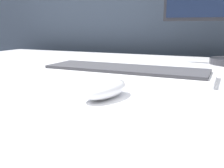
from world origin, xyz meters
The scene contains 3 objects.
partition_panel centered at (0.00, 0.66, 0.70)m, with size 5.00×0.03×1.41m.
computer_mouse_near centered at (-0.07, -0.23, 0.77)m, with size 0.08×0.13×0.03m.
keyboard centered at (-0.11, -0.01, 0.77)m, with size 0.45×0.15×0.02m.
Camera 1 is at (0.13, -0.65, 0.89)m, focal length 42.00 mm.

